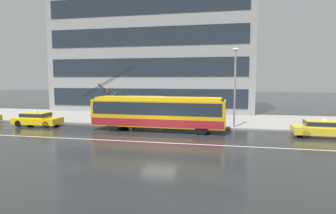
# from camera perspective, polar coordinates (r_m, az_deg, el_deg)

# --- Properties ---
(ground_plane) EXTENTS (160.00, 160.00, 0.00)m
(ground_plane) POSITION_cam_1_polar(r_m,az_deg,el_deg) (20.53, -1.88, -6.44)
(ground_plane) COLOR #242526
(sidewalk_slab) EXTENTS (80.00, 10.00, 0.14)m
(sidewalk_slab) POSITION_cam_1_polar(r_m,az_deg,el_deg) (30.07, 2.57, -2.44)
(sidewalk_slab) COLOR gray
(sidewalk_slab) RESTS_ON ground_plane
(lane_centre_line) EXTENTS (72.00, 0.14, 0.01)m
(lane_centre_line) POSITION_cam_1_polar(r_m,az_deg,el_deg) (19.39, -2.73, -7.16)
(lane_centre_line) COLOR silver
(lane_centre_line) RESTS_ON ground_plane
(trolleybus) EXTENTS (12.52, 2.71, 5.32)m
(trolleybus) POSITION_cam_1_polar(r_m,az_deg,el_deg) (23.62, -1.94, -1.03)
(trolleybus) COLOR gold
(trolleybus) RESTS_ON ground_plane
(taxi_ahead_of_bus) EXTENTS (4.74, 1.90, 1.39)m
(taxi_ahead_of_bus) POSITION_cam_1_polar(r_m,az_deg,el_deg) (23.95, 29.23, -3.71)
(taxi_ahead_of_bus) COLOR yellow
(taxi_ahead_of_bus) RESTS_ON ground_plane
(taxi_queued_behind_bus) EXTENTS (4.23, 1.87, 1.39)m
(taxi_queued_behind_bus) POSITION_cam_1_polar(r_m,az_deg,el_deg) (28.53, -25.00, -2.12)
(taxi_queued_behind_bus) COLOR yellow
(taxi_queued_behind_bus) RESTS_ON ground_plane
(bus_shelter) EXTENTS (3.90, 1.50, 2.50)m
(bus_shelter) POSITION_cam_1_polar(r_m,az_deg,el_deg) (27.70, -4.71, 0.83)
(bus_shelter) COLOR gray
(bus_shelter) RESTS_ON sidewalk_slab
(pedestrian_at_shelter) EXTENTS (1.38, 1.38, 1.94)m
(pedestrian_at_shelter) POSITION_cam_1_polar(r_m,az_deg,el_deg) (27.07, -6.95, 0.12)
(pedestrian_at_shelter) COLOR navy
(pedestrian_at_shelter) RESTS_ON sidewalk_slab
(pedestrian_approaching_curb) EXTENTS (1.40, 1.40, 1.96)m
(pedestrian_approaching_curb) POSITION_cam_1_polar(r_m,az_deg,el_deg) (27.27, 6.38, 0.26)
(pedestrian_approaching_curb) COLOR black
(pedestrian_approaching_curb) RESTS_ON sidewalk_slab
(pedestrian_walking_past) EXTENTS (1.54, 1.54, 1.94)m
(pedestrian_walking_past) POSITION_cam_1_polar(r_m,az_deg,el_deg) (28.23, -2.11, 0.42)
(pedestrian_walking_past) COLOR #2D334A
(pedestrian_walking_past) RESTS_ON sidewalk_slab
(street_lamp) EXTENTS (0.60, 0.32, 6.82)m
(street_lamp) POSITION_cam_1_polar(r_m,az_deg,el_deg) (24.98, 13.43, 5.18)
(street_lamp) COLOR gray
(street_lamp) RESTS_ON sidewalk_slab
(street_tree_bare) EXTENTS (1.59, 1.65, 3.76)m
(street_tree_bare) POSITION_cam_1_polar(r_m,az_deg,el_deg) (29.58, -12.14, 1.09)
(street_tree_bare) COLOR #513A35
(street_tree_bare) RESTS_ON sidewalk_slab
(office_tower_corner_left) EXTENTS (26.60, 11.53, 22.72)m
(office_tower_corner_left) POSITION_cam_1_polar(r_m,az_deg,el_deg) (40.72, -2.60, 15.65)
(office_tower_corner_left) COLOR gray
(office_tower_corner_left) RESTS_ON ground_plane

